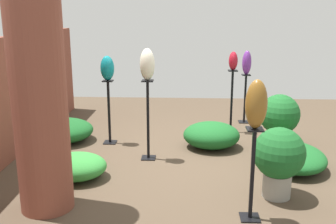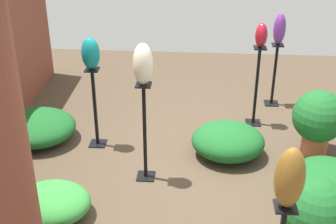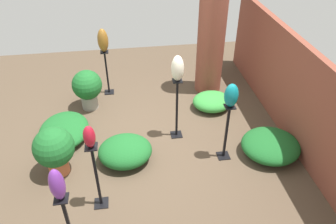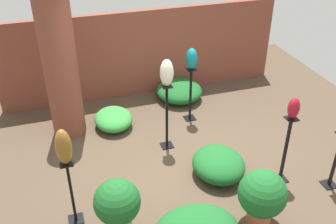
% 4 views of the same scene
% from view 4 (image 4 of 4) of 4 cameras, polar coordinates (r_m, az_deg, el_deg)
% --- Properties ---
extents(ground_plane, '(8.00, 8.00, 0.00)m').
position_cam_4_polar(ground_plane, '(6.29, 2.31, -7.39)').
color(ground_plane, '#4C3D2D').
extents(brick_wall_back, '(5.60, 0.12, 1.73)m').
position_cam_4_polar(brick_wall_back, '(7.91, -3.67, 8.54)').
color(brick_wall_back, brown).
rests_on(brick_wall_back, ground).
extents(brick_pillar, '(0.56, 0.56, 2.48)m').
position_cam_4_polar(brick_pillar, '(6.63, -15.32, 6.25)').
color(brick_pillar, brown).
rests_on(brick_pillar, ground).
extents(pedestal_ivory, '(0.20, 0.20, 1.15)m').
position_cam_4_polar(pedestal_ivory, '(6.35, -0.17, -1.13)').
color(pedestal_ivory, black).
rests_on(pedestal_ivory, ground).
extents(pedestal_ruby, '(0.20, 0.20, 1.09)m').
position_cam_4_polar(pedestal_ruby, '(5.91, 16.60, -5.73)').
color(pedestal_ruby, black).
rests_on(pedestal_ruby, ground).
extents(pedestal_violet, '(0.20, 0.20, 0.92)m').
position_cam_4_polar(pedestal_violet, '(6.11, 23.08, -6.79)').
color(pedestal_violet, black).
rests_on(pedestal_violet, ground).
extents(pedestal_teal, '(0.20, 0.20, 1.02)m').
position_cam_4_polar(pedestal_teal, '(7.12, 3.27, 2.20)').
color(pedestal_teal, black).
rests_on(pedestal_teal, ground).
extents(pedestal_bronze, '(0.20, 0.20, 0.97)m').
position_cam_4_polar(pedestal_bronze, '(5.25, -13.76, -11.68)').
color(pedestal_bronze, black).
rests_on(pedestal_bronze, ground).
extents(art_vase_ivory, '(0.21, 0.20, 0.44)m').
position_cam_4_polar(art_vase_ivory, '(5.94, -0.19, 5.71)').
color(art_vase_ivory, beige).
rests_on(art_vase_ivory, pedestal_ivory).
extents(art_vase_ruby, '(0.17, 0.15, 0.31)m').
position_cam_4_polar(art_vase_ruby, '(5.51, 17.78, 0.53)').
color(art_vase_ruby, maroon).
rests_on(art_vase_ruby, pedestal_ruby).
extents(art_vase_teal, '(0.20, 0.21, 0.38)m').
position_cam_4_polar(art_vase_teal, '(6.79, 3.46, 7.73)').
color(art_vase_teal, '#0F727A').
rests_on(art_vase_teal, pedestal_teal).
extents(art_vase_bronze, '(0.20, 0.21, 0.48)m').
position_cam_4_polar(art_vase_bronze, '(4.76, -14.92, -4.90)').
color(art_vase_bronze, brown).
rests_on(art_vase_bronze, pedestal_bronze).
extents(potted_plant_near_pillar, '(0.58, 0.58, 0.82)m').
position_cam_4_polar(potted_plant_near_pillar, '(4.97, -7.36, -13.19)').
color(potted_plant_near_pillar, gray).
rests_on(potted_plant_near_pillar, ground).
extents(potted_plant_front_right, '(0.62, 0.62, 0.83)m').
position_cam_4_polar(potted_plant_front_right, '(5.17, 13.50, -11.74)').
color(potted_plant_front_right, '#B25B38').
rests_on(potted_plant_front_right, ground).
extents(foliage_bed_east, '(0.67, 0.78, 0.32)m').
position_cam_4_polar(foliage_bed_east, '(7.11, -7.93, -1.02)').
color(foliage_bed_east, '#338C38').
rests_on(foliage_bed_east, ground).
extents(foliage_bed_center, '(0.78, 0.88, 0.40)m').
position_cam_4_polar(foliage_bed_center, '(5.99, 7.34, -7.53)').
color(foliage_bed_center, '#195923').
rests_on(foliage_bed_center, ground).
extents(foliage_bed_rear, '(0.91, 0.98, 0.36)m').
position_cam_4_polar(foliage_bed_rear, '(7.92, 1.60, 3.14)').
color(foliage_bed_rear, '#195923').
rests_on(foliage_bed_rear, ground).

